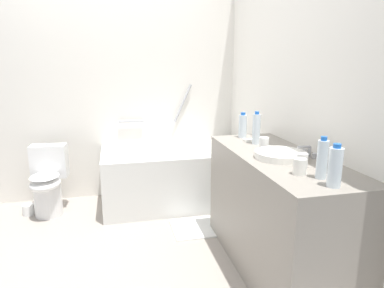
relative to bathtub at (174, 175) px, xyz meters
name	(u,v)px	position (x,y,z in m)	size (l,w,h in m)	color
ground_plane	(112,252)	(-0.67, -0.88, -0.32)	(3.89, 3.89, 0.00)	#9E9389
wall_back_tiled	(106,89)	(-0.67, 0.44, 0.89)	(3.29, 0.10, 2.41)	silver
wall_right_mirror	(291,97)	(0.83, -0.88, 0.89)	(0.10, 2.94, 2.41)	silver
bathtub	(174,175)	(0.00, 0.00, 0.00)	(1.49, 0.78, 1.25)	silver
toilet	(48,182)	(-1.27, 0.02, 0.01)	(0.36, 0.50, 0.69)	white
vanity_counter	(276,213)	(0.50, -1.37, 0.11)	(0.55, 1.45, 0.86)	gray
sink_basin	(281,155)	(0.48, -1.43, 0.57)	(0.34, 0.34, 0.04)	white
sink_faucet	(308,152)	(0.68, -1.43, 0.58)	(0.11, 0.15, 0.08)	#AFAFB4
water_bottle_0	(243,126)	(0.47, -0.75, 0.64)	(0.07, 0.07, 0.21)	silver
water_bottle_1	(335,167)	(0.48, -1.99, 0.65)	(0.07, 0.07, 0.23)	silver
water_bottle_2	(322,159)	(0.50, -1.86, 0.65)	(0.06, 0.06, 0.23)	silver
water_bottle_3	(256,129)	(0.48, -1.01, 0.67)	(0.06, 0.06, 0.26)	silver
drinking_glass_0	(300,167)	(0.42, -1.77, 0.59)	(0.07, 0.07, 0.09)	white
drinking_glass_1	(264,143)	(0.47, -1.19, 0.59)	(0.07, 0.07, 0.09)	white
drinking_glass_2	(302,161)	(0.49, -1.66, 0.59)	(0.07, 0.07, 0.09)	white
soap_dish	(249,140)	(0.46, -0.91, 0.55)	(0.09, 0.06, 0.02)	white
bath_mat	(203,227)	(0.15, -0.64, -0.31)	(0.57, 0.42, 0.01)	white
toilet_paper_roll	(28,210)	(-1.48, 0.02, -0.26)	(0.11, 0.11, 0.11)	white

